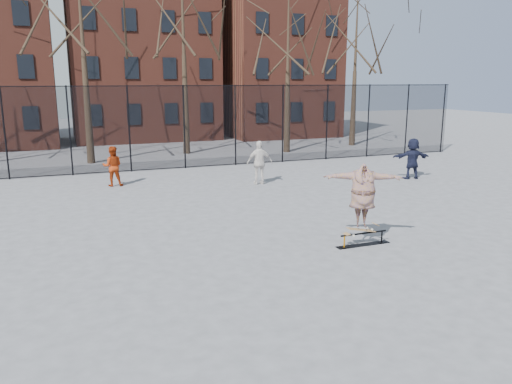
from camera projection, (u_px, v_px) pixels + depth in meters
name	position (u px, v px, depth m)	size (l,w,h in m)	color
ground	(261.00, 256.00, 12.19)	(100.00, 100.00, 0.00)	slate
skate_rail	(363.00, 240.00, 13.00)	(1.54, 0.24, 0.34)	black
skateboard	(361.00, 231.00, 12.91)	(0.86, 0.21, 0.10)	olive
skater	(363.00, 198.00, 12.72)	(2.04, 0.55, 1.66)	#4E398F
bystander_red	(113.00, 166.00, 20.17)	(0.79, 0.61, 1.62)	#9A2F0D
bystander_white	(260.00, 163.00, 20.47)	(1.06, 0.44, 1.80)	silver
bystander_navy	(412.00, 159.00, 21.64)	(1.65, 0.53, 1.78)	#1A1D34
fence	(159.00, 127.00, 23.56)	(34.03, 0.07, 4.00)	black
tree_row	(136.00, 19.00, 26.10)	(33.66, 7.46, 10.67)	black
rowhouses	(133.00, 53.00, 34.77)	(29.00, 7.00, 13.00)	#602B1F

